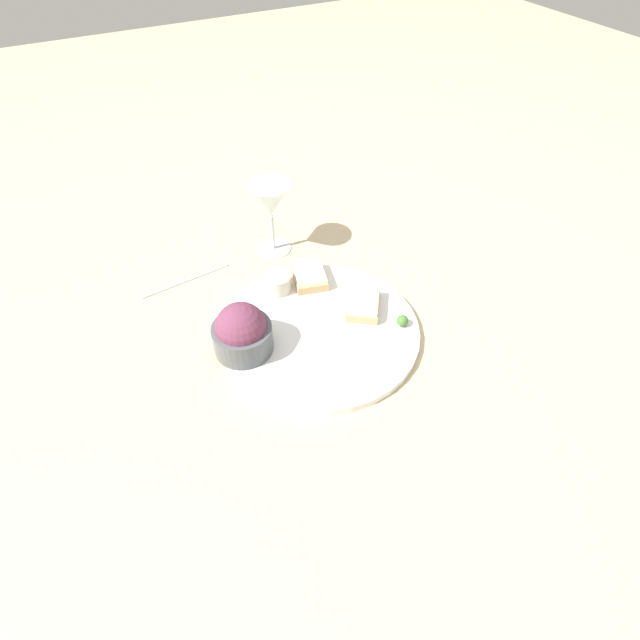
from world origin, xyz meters
TOP-DOWN VIEW (x-y plane):
  - ground_plane at (0.00, 0.00)m, footprint 4.00×4.00m
  - dinner_plate at (0.00, 0.00)m, footprint 0.36×0.36m
  - salad_bowl at (-0.02, -0.14)m, footprint 0.10×0.10m
  - sauce_ramekin at (-0.13, -0.02)m, footprint 0.05×0.05m
  - cheese_toast_near at (-0.12, 0.04)m, footprint 0.09×0.08m
  - cheese_toast_far at (-0.01, 0.09)m, footprint 0.10×0.09m
  - wine_glass at (-0.27, 0.03)m, footprint 0.09×0.09m
  - garnish at (0.06, 0.13)m, footprint 0.02×0.02m
  - fork at (-0.25, -0.17)m, footprint 0.03×0.18m

SIDE VIEW (x-z plane):
  - ground_plane at x=0.00m, z-range 0.00..0.00m
  - fork at x=-0.25m, z-range 0.00..0.01m
  - dinner_plate at x=0.00m, z-range 0.00..0.01m
  - garnish at x=0.06m, z-range 0.01..0.04m
  - cheese_toast_near at x=-0.12m, z-range 0.01..0.04m
  - cheese_toast_far at x=-0.01m, z-range 0.01..0.04m
  - sauce_ramekin at x=-0.13m, z-range 0.02..0.05m
  - salad_bowl at x=-0.02m, z-range 0.01..0.10m
  - wine_glass at x=-0.27m, z-range 0.04..0.19m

